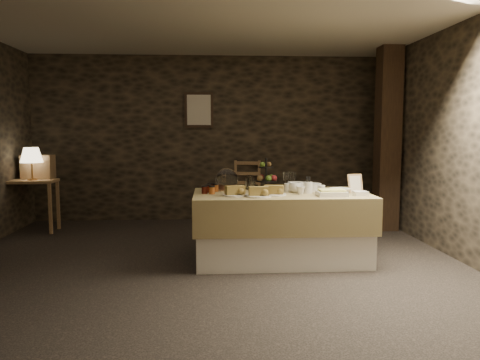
{
  "coord_description": "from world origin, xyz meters",
  "views": [
    {
      "loc": [
        0.04,
        -4.98,
        1.42
      ],
      "look_at": [
        0.36,
        0.2,
        0.88
      ],
      "focal_mm": 35.0,
      "sensor_mm": 36.0,
      "label": 1
    }
  ],
  "objects": [
    {
      "name": "mug_d",
      "position": [
        1.22,
        -0.05,
        0.8
      ],
      "size": [
        0.08,
        0.08,
        0.09
      ],
      "primitive_type": "cylinder",
      "color": "white",
      "rests_on": "buffet_table"
    },
    {
      "name": "bread_platter_left",
      "position": [
        0.28,
        -0.18,
        0.79
      ],
      "size": [
        0.26,
        0.26,
        0.11
      ],
      "color": "white",
      "rests_on": "buffet_table"
    },
    {
      "name": "plate_stack_a",
      "position": [
        0.99,
        0.18,
        0.8
      ],
      "size": [
        0.19,
        0.19,
        0.1
      ],
      "primitive_type": "cylinder",
      "color": "white",
      "rests_on": "buffet_table"
    },
    {
      "name": "plate_stack_b",
      "position": [
        1.17,
        0.18,
        0.79
      ],
      "size": [
        0.2,
        0.2,
        0.08
      ],
      "primitive_type": "cylinder",
      "color": "white",
      "rests_on": "buffet_table"
    },
    {
      "name": "ground_plane",
      "position": [
        0.0,
        0.0,
        0.0
      ],
      "size": [
        5.5,
        5.0,
        0.01
      ],
      "primitive_type": "cube",
      "color": "black",
      "rests_on": "ground"
    },
    {
      "name": "bowl",
      "position": [
        1.44,
        -0.02,
        0.78
      ],
      "size": [
        0.28,
        0.28,
        0.05
      ],
      "primitive_type": "imported",
      "rotation": [
        0.0,
        0.0,
        0.4
      ],
      "color": "white",
      "rests_on": "buffet_table"
    },
    {
      "name": "console_table",
      "position": [
        -2.5,
        1.7,
        0.61
      ],
      "size": [
        0.69,
        0.39,
        0.74
      ],
      "color": "olive",
      "rests_on": "ground_plane"
    },
    {
      "name": "chair",
      "position": [
        0.58,
        2.35,
        0.42
      ],
      "size": [
        0.51,
        0.5,
        0.74
      ],
      "rotation": [
        0.0,
        0.0,
        -0.18
      ],
      "color": "olive",
      "rests_on": "ground_plane"
    },
    {
      "name": "storage_jar_b",
      "position": [
        0.5,
        0.4,
        0.82
      ],
      "size": [
        0.09,
        0.09,
        0.14
      ],
      "primitive_type": "cylinder",
      "color": "white",
      "rests_on": "buffet_table"
    },
    {
      "name": "square_dish",
      "position": [
        1.59,
        -0.23,
        0.77
      ],
      "size": [
        0.14,
        0.14,
        0.04
      ],
      "primitive_type": "cube",
      "color": "white",
      "rests_on": "buffet_table"
    },
    {
      "name": "bread_platter_right",
      "position": [
        0.69,
        -0.16,
        0.79
      ],
      "size": [
        0.26,
        0.26,
        0.11
      ],
      "color": "white",
      "rests_on": "buffet_table"
    },
    {
      "name": "framed_picture",
      "position": [
        -0.15,
        2.47,
        1.75
      ],
      "size": [
        0.45,
        0.04,
        0.55
      ],
      "color": "#302117",
      "rests_on": "room_shell"
    },
    {
      "name": "table_lamp",
      "position": [
        -2.45,
        1.65,
        1.08
      ],
      "size": [
        0.3,
        0.3,
        0.46
      ],
      "color": "#B57A3A",
      "rests_on": "console_table"
    },
    {
      "name": "tart_dish",
      "position": [
        1.28,
        -0.25,
        0.78
      ],
      "size": [
        0.3,
        0.22,
        0.07
      ],
      "color": "white",
      "rests_on": "buffet_table"
    },
    {
      "name": "room_shell",
      "position": [
        0.0,
        0.0,
        1.56
      ],
      "size": [
        5.52,
        5.02,
        2.6
      ],
      "color": "black",
      "rests_on": "ground"
    },
    {
      "name": "cake_dome",
      "position": [
        0.21,
        0.32,
        0.85
      ],
      "size": [
        0.26,
        0.26,
        0.26
      ],
      "color": "olive",
      "rests_on": "buffet_table"
    },
    {
      "name": "mug_c",
      "position": [
        0.88,
        0.09,
        0.8
      ],
      "size": [
        0.09,
        0.09,
        0.09
      ],
      "primitive_type": "cylinder",
      "color": "white",
      "rests_on": "buffet_table"
    },
    {
      "name": "wine_rack",
      "position": [
        -2.45,
        1.88,
        0.91
      ],
      "size": [
        0.42,
        0.26,
        0.34
      ],
      "primitive_type": "cube",
      "color": "olive",
      "rests_on": "console_table"
    },
    {
      "name": "cup_a",
      "position": [
        0.95,
        0.05,
        0.8
      ],
      "size": [
        0.16,
        0.16,
        0.11
      ],
      "primitive_type": "imported",
      "rotation": [
        0.0,
        0.0,
        -0.22
      ],
      "color": "white",
      "rests_on": "buffet_table"
    },
    {
      "name": "fruit_stand",
      "position": [
        0.68,
        0.36,
        0.89
      ],
      "size": [
        0.25,
        0.25,
        0.36
      ],
      "rotation": [
        0.0,
        0.0,
        -0.01
      ],
      "color": "black",
      "rests_on": "buffet_table"
    },
    {
      "name": "bread_platter_center",
      "position": [
        0.52,
        -0.26,
        0.79
      ],
      "size": [
        0.26,
        0.26,
        0.11
      ],
      "color": "white",
      "rests_on": "buffet_table"
    },
    {
      "name": "cutlery_holder",
      "position": [
        1.08,
        -0.0,
        0.81
      ],
      "size": [
        0.1,
        0.1,
        0.12
      ],
      "primitive_type": "cylinder",
      "color": "white",
      "rests_on": "buffet_table"
    },
    {
      "name": "timber_column",
      "position": [
        2.55,
        1.56,
        1.3
      ],
      "size": [
        0.3,
        0.3,
        2.6
      ],
      "primitive_type": "cube",
      "color": "black",
      "rests_on": "ground_plane"
    },
    {
      "name": "buffet_table",
      "position": [
        0.79,
        0.03,
        0.43
      ],
      "size": [
        1.9,
        1.01,
        0.75
      ],
      "color": "white",
      "rests_on": "ground_plane"
    },
    {
      "name": "menu_frame",
      "position": [
        1.62,
        0.05,
        0.84
      ],
      "size": [
        0.18,
        0.1,
        0.22
      ],
      "primitive_type": "cube",
      "rotation": [
        -0.24,
        0.0,
        0.22
      ],
      "color": "olive",
      "rests_on": "buffet_table"
    },
    {
      "name": "storage_jar_a",
      "position": [
        0.48,
        0.36,
        0.83
      ],
      "size": [
        0.1,
        0.1,
        0.16
      ],
      "primitive_type": "cylinder",
      "color": "white",
      "rests_on": "buffet_table"
    },
    {
      "name": "jam_jars",
      "position": [
        0.02,
        0.11,
        0.79
      ],
      "size": [
        0.18,
        0.32,
        0.07
      ],
      "color": "#4E150C",
      "rests_on": "buffet_table"
    },
    {
      "name": "cup_b",
      "position": [
        0.99,
        -0.1,
        0.79
      ],
      "size": [
        0.12,
        0.12,
        0.09
      ],
      "primitive_type": "imported",
      "rotation": [
        0.0,
        0.0,
        -0.43
      ],
      "color": "white",
      "rests_on": "buffet_table"
    }
  ]
}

